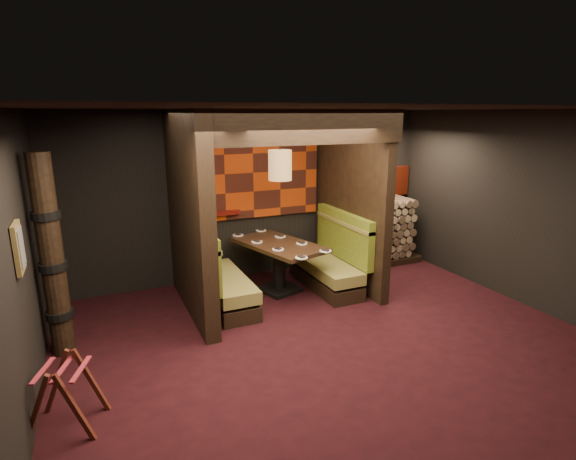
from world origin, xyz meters
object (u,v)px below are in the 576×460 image
at_px(booth_bench_left, 219,280).
at_px(pendant_lamp, 280,165).
at_px(firewood_stack, 375,232).
at_px(totem_column, 52,259).
at_px(booth_bench_right, 331,263).
at_px(dining_table, 279,257).
at_px(luggage_rack, 65,392).

relative_size(booth_bench_left, pendant_lamp, 1.54).
bearing_deg(booth_bench_left, firewood_stack, 12.17).
height_order(booth_bench_left, totem_column, totem_column).
height_order(booth_bench_right, dining_table, booth_bench_right).
distance_m(booth_bench_right, totem_column, 4.10).
relative_size(dining_table, totem_column, 0.71).
relative_size(booth_bench_left, booth_bench_right, 1.00).
bearing_deg(totem_column, booth_bench_right, 7.86).
xyz_separation_m(luggage_rack, firewood_stack, (5.25, 2.72, 0.26)).
bearing_deg(firewood_stack, pendant_lamp, -164.82).
xyz_separation_m(booth_bench_left, firewood_stack, (3.25, 0.70, 0.21)).
bearing_deg(firewood_stack, booth_bench_left, -167.83).
bearing_deg(pendant_lamp, booth_bench_left, -174.51).
relative_size(booth_bench_left, luggage_rack, 2.09).
xyz_separation_m(booth_bench_right, totem_column, (-3.98, -0.55, 0.79)).
bearing_deg(luggage_rack, booth_bench_left, 45.15).
xyz_separation_m(pendant_lamp, totem_column, (-3.12, -0.65, -0.85)).
bearing_deg(booth_bench_left, dining_table, 8.23).
relative_size(booth_bench_left, dining_table, 0.94).
xyz_separation_m(dining_table, luggage_rack, (-3.04, -2.17, -0.22)).
xyz_separation_m(dining_table, pendant_lamp, (-0.00, -0.05, 1.47)).
bearing_deg(booth_bench_right, dining_table, 170.19).
height_order(booth_bench_left, luggage_rack, booth_bench_left).
height_order(booth_bench_left, pendant_lamp, pendant_lamp).
bearing_deg(dining_table, pendant_lamp, -90.00).
distance_m(pendant_lamp, luggage_rack, 4.07).
bearing_deg(booth_bench_right, firewood_stack, 27.35).
height_order(booth_bench_left, dining_table, booth_bench_left).
relative_size(booth_bench_right, totem_column, 0.67).
relative_size(booth_bench_right, pendant_lamp, 1.54).
relative_size(booth_bench_right, luggage_rack, 2.09).
bearing_deg(pendant_lamp, booth_bench_right, -6.56).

